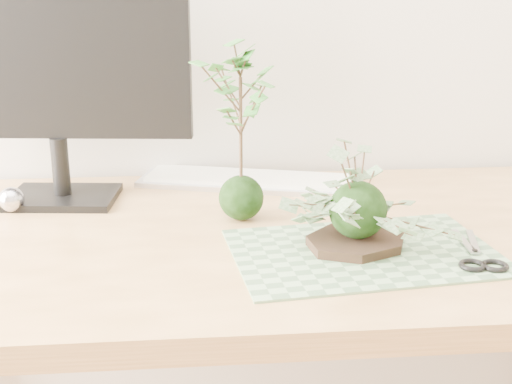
# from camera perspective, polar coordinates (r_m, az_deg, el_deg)

# --- Properties ---
(desk) EXTENTS (1.60, 0.70, 0.74)m
(desk) POSITION_cam_1_polar(r_m,az_deg,el_deg) (1.25, 3.10, -6.86)
(desk) COLOR tan
(desk) RESTS_ON ground_plane
(cutting_mat) EXTENTS (0.44, 0.32, 0.00)m
(cutting_mat) POSITION_cam_1_polar(r_m,az_deg,el_deg) (1.13, 8.64, -4.78)
(cutting_mat) COLOR #4A6E49
(cutting_mat) RESTS_ON desk
(stone_dish) EXTENTS (0.23, 0.23, 0.01)m
(stone_dish) POSITION_cam_1_polar(r_m,az_deg,el_deg) (1.15, 8.04, -3.94)
(stone_dish) COLOR black
(stone_dish) RESTS_ON cutting_mat
(ivy_kokedama) EXTENTS (0.29, 0.29, 0.18)m
(ivy_kokedama) POSITION_cam_1_polar(r_m,az_deg,el_deg) (1.11, 8.25, 0.67)
(ivy_kokedama) COLOR black
(ivy_kokedama) RESTS_ON stone_dish
(maple_kokedama) EXTENTS (0.23, 0.23, 0.33)m
(maple_kokedama) POSITION_cam_1_polar(r_m,az_deg,el_deg) (1.21, -1.25, 8.26)
(maple_kokedama) COLOR black
(maple_kokedama) RESTS_ON desk
(keyboard) EXTENTS (0.47, 0.25, 0.02)m
(keyboard) POSITION_cam_1_polar(r_m,az_deg,el_deg) (1.46, -0.47, 0.94)
(keyboard) COLOR silver
(keyboard) RESTS_ON desk
(monitor) EXTENTS (0.50, 0.17, 0.44)m
(monitor) POSITION_cam_1_polar(r_m,az_deg,el_deg) (1.36, -15.96, 9.64)
(monitor) COLOR black
(monitor) RESTS_ON desk
(foil_ball) EXTENTS (0.05, 0.05, 0.05)m
(foil_ball) POSITION_cam_1_polar(r_m,az_deg,el_deg) (1.37, -18.98, -0.57)
(foil_ball) COLOR silver
(foil_ball) RESTS_ON desk
(scissors) EXTENTS (0.08, 0.17, 0.01)m
(scissors) POSITION_cam_1_polar(r_m,az_deg,el_deg) (1.13, 17.64, -5.20)
(scissors) COLOR gray
(scissors) RESTS_ON cutting_mat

